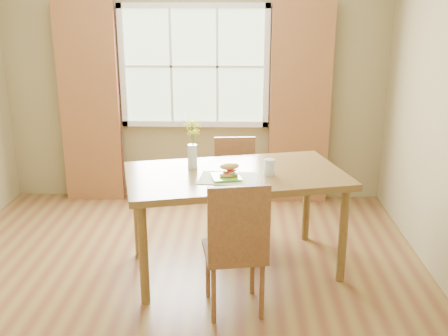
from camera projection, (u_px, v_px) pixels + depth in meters
name	position (u px, v px, depth m)	size (l,w,h in m)	color
room	(173.00, 115.00, 3.92)	(4.24, 3.84, 2.74)	brown
window	(194.00, 66.00, 5.66)	(1.62, 0.06, 1.32)	#A3C595
curtain_left	(90.00, 104.00, 5.73)	(0.65, 0.08, 2.20)	#602417
curtain_right	(300.00, 105.00, 5.66)	(0.65, 0.08, 2.20)	#602417
dining_table	(235.00, 183.00, 4.24)	(1.92, 1.37, 0.85)	brown
chair_near	(236.00, 244.00, 3.63)	(0.49, 0.49, 1.01)	brown
chair_far	(235.00, 183.00, 4.99)	(0.42, 0.42, 0.94)	brown
placemat	(229.00, 178.00, 4.07)	(0.45, 0.33, 0.01)	silver
plate	(226.00, 178.00, 4.06)	(0.22, 0.22, 0.01)	#58B82E
croissant_sandwich	(229.00, 170.00, 4.04)	(0.18, 0.15, 0.12)	gold
water_glass	(269.00, 167.00, 4.14)	(0.09, 0.09, 0.13)	silver
flower_vase	(192.00, 139.00, 4.27)	(0.16, 0.16, 0.41)	silver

